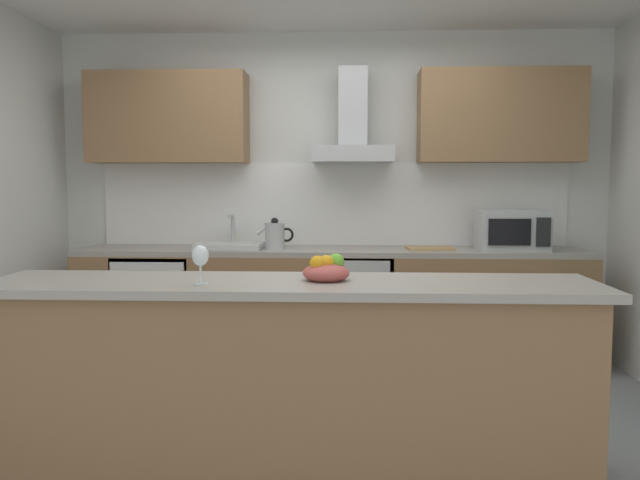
% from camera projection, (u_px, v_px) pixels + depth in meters
% --- Properties ---
extents(ground, '(5.39, 4.44, 0.02)m').
position_uv_depth(ground, '(323.00, 434.00, 3.62)').
color(ground, gray).
extents(wall_back, '(5.39, 0.12, 2.60)m').
position_uv_depth(wall_back, '(333.00, 195.00, 5.27)').
color(wall_back, silver).
rests_on(wall_back, ground).
extents(backsplash_tile, '(3.73, 0.02, 0.66)m').
position_uv_depth(backsplash_tile, '(333.00, 204.00, 5.21)').
color(backsplash_tile, white).
extents(counter_back, '(3.86, 0.60, 0.90)m').
position_uv_depth(counter_back, '(331.00, 307.00, 4.97)').
color(counter_back, olive).
rests_on(counter_back, ground).
extents(counter_island, '(2.86, 0.64, 0.94)m').
position_uv_depth(counter_island, '(291.00, 379.00, 3.04)').
color(counter_island, olive).
rests_on(counter_island, ground).
extents(upper_cabinets, '(3.81, 0.32, 0.70)m').
position_uv_depth(upper_cabinets, '(332.00, 117.00, 4.99)').
color(upper_cabinets, olive).
extents(oven, '(0.60, 0.62, 0.80)m').
position_uv_depth(oven, '(352.00, 306.00, 4.93)').
color(oven, slate).
rests_on(oven, ground).
extents(refrigerator, '(0.58, 0.60, 0.85)m').
position_uv_depth(refrigerator, '(159.00, 309.00, 5.01)').
color(refrigerator, white).
rests_on(refrigerator, ground).
extents(microwave, '(0.50, 0.38, 0.30)m').
position_uv_depth(microwave, '(512.00, 230.00, 4.80)').
color(microwave, '#B7BABC').
rests_on(microwave, counter_back).
extents(sink, '(0.50, 0.40, 0.26)m').
position_uv_depth(sink, '(230.00, 245.00, 4.95)').
color(sink, silver).
rests_on(sink, counter_back).
extents(kettle, '(0.29, 0.15, 0.24)m').
position_uv_depth(kettle, '(275.00, 235.00, 4.88)').
color(kettle, '#B7BABC').
rests_on(kettle, counter_back).
extents(range_hood, '(0.62, 0.45, 0.72)m').
position_uv_depth(range_hood, '(353.00, 133.00, 4.95)').
color(range_hood, '#B7BABC').
extents(wine_glass, '(0.08, 0.08, 0.18)m').
position_uv_depth(wine_glass, '(200.00, 257.00, 2.89)').
color(wine_glass, silver).
rests_on(wine_glass, counter_island).
extents(fruit_bowl, '(0.22, 0.22, 0.13)m').
position_uv_depth(fruit_bowl, '(326.00, 271.00, 3.02)').
color(fruit_bowl, '#B24C47').
rests_on(fruit_bowl, counter_island).
extents(chopping_board, '(0.36, 0.25, 0.02)m').
position_uv_depth(chopping_board, '(430.00, 248.00, 4.84)').
color(chopping_board, tan).
rests_on(chopping_board, counter_back).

